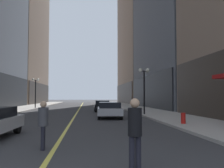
{
  "coord_description": "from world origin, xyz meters",
  "views": [
    {
      "loc": [
        1.1,
        -3.18,
        1.79
      ],
      "look_at": [
        4.09,
        26.48,
        3.29
      ],
      "focal_mm": 39.83,
      "sensor_mm": 36.0,
      "label": 1
    }
  ],
  "objects_px": {
    "fire_hydrant_right": "(183,119)",
    "street_lamp_left_far": "(36,86)",
    "car_black": "(102,105)",
    "street_lamp_right_mid": "(144,81)",
    "pedestrian_in_black_coat": "(135,129)",
    "pedestrian_with_orange_bag": "(43,121)",
    "car_silver": "(109,109)"
  },
  "relations": [
    {
      "from": "fire_hydrant_right",
      "to": "car_silver",
      "type": "bearing_deg",
      "value": 123.98
    },
    {
      "from": "pedestrian_with_orange_bag",
      "to": "fire_hydrant_right",
      "type": "distance_m",
      "value": 9.43
    },
    {
      "from": "pedestrian_in_black_coat",
      "to": "car_black",
      "type": "bearing_deg",
      "value": 88.47
    },
    {
      "from": "pedestrian_in_black_coat",
      "to": "street_lamp_left_far",
      "type": "xyz_separation_m",
      "value": [
        -8.64,
        31.28,
        2.24
      ]
    },
    {
      "from": "car_black",
      "to": "pedestrian_in_black_coat",
      "type": "bearing_deg",
      "value": -91.53
    },
    {
      "from": "car_black",
      "to": "pedestrian_with_orange_bag",
      "type": "xyz_separation_m",
      "value": [
        -3.24,
        -20.99,
        0.23
      ]
    },
    {
      "from": "pedestrian_in_black_coat",
      "to": "street_lamp_right_mid",
      "type": "bearing_deg",
      "value": 76.13
    },
    {
      "from": "street_lamp_right_mid",
      "to": "pedestrian_in_black_coat",
      "type": "bearing_deg",
      "value": -103.87
    },
    {
      "from": "street_lamp_left_far",
      "to": "street_lamp_right_mid",
      "type": "distance_m",
      "value": 19.31
    },
    {
      "from": "car_black",
      "to": "street_lamp_left_far",
      "type": "xyz_separation_m",
      "value": [
        -9.28,
        7.59,
        2.54
      ]
    },
    {
      "from": "street_lamp_left_far",
      "to": "street_lamp_right_mid",
      "type": "height_order",
      "value": "same"
    },
    {
      "from": "street_lamp_right_mid",
      "to": "fire_hydrant_right",
      "type": "bearing_deg",
      "value": -86.49
    },
    {
      "from": "car_silver",
      "to": "street_lamp_left_far",
      "type": "bearing_deg",
      "value": 119.19
    },
    {
      "from": "car_black",
      "to": "street_lamp_right_mid",
      "type": "distance_m",
      "value": 8.12
    },
    {
      "from": "car_black",
      "to": "street_lamp_left_far",
      "type": "distance_m",
      "value": 12.25
    },
    {
      "from": "car_silver",
      "to": "pedestrian_in_black_coat",
      "type": "bearing_deg",
      "value": -92.76
    },
    {
      "from": "car_black",
      "to": "car_silver",
      "type": "bearing_deg",
      "value": -89.56
    },
    {
      "from": "street_lamp_right_mid",
      "to": "fire_hydrant_right",
      "type": "distance_m",
      "value": 8.65
    },
    {
      "from": "pedestrian_with_orange_bag",
      "to": "pedestrian_in_black_coat",
      "type": "xyz_separation_m",
      "value": [
        2.61,
        -2.7,
        0.07
      ]
    },
    {
      "from": "car_silver",
      "to": "pedestrian_with_orange_bag",
      "type": "xyz_separation_m",
      "value": [
        -3.31,
        -11.85,
        0.23
      ]
    },
    {
      "from": "car_silver",
      "to": "street_lamp_right_mid",
      "type": "bearing_deg",
      "value": 33.39
    },
    {
      "from": "pedestrian_with_orange_bag",
      "to": "street_lamp_left_far",
      "type": "height_order",
      "value": "street_lamp_left_far"
    },
    {
      "from": "car_black",
      "to": "pedestrian_with_orange_bag",
      "type": "relative_size",
      "value": 2.51
    },
    {
      "from": "fire_hydrant_right",
      "to": "street_lamp_left_far",
      "type": "bearing_deg",
      "value": 120.48
    },
    {
      "from": "car_black",
      "to": "street_lamp_right_mid",
      "type": "bearing_deg",
      "value": -62.82
    },
    {
      "from": "car_silver",
      "to": "pedestrian_with_orange_bag",
      "type": "bearing_deg",
      "value": -105.6
    },
    {
      "from": "street_lamp_right_mid",
      "to": "fire_hydrant_right",
      "type": "relative_size",
      "value": 5.54
    },
    {
      "from": "car_black",
      "to": "street_lamp_left_far",
      "type": "relative_size",
      "value": 0.93
    },
    {
      "from": "car_silver",
      "to": "pedestrian_with_orange_bag",
      "type": "relative_size",
      "value": 2.6
    },
    {
      "from": "pedestrian_in_black_coat",
      "to": "street_lamp_right_mid",
      "type": "xyz_separation_m",
      "value": [
        4.16,
        16.83,
        2.24
      ]
    },
    {
      "from": "car_black",
      "to": "pedestrian_in_black_coat",
      "type": "relative_size",
      "value": 2.35
    },
    {
      "from": "pedestrian_with_orange_bag",
      "to": "street_lamp_right_mid",
      "type": "relative_size",
      "value": 0.37
    }
  ]
}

